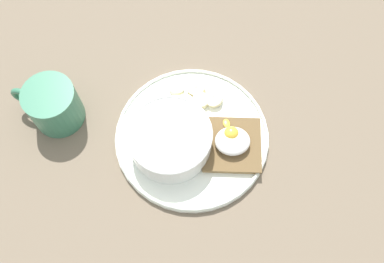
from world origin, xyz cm
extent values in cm
cube|color=#6E5E4C|center=(0.00, 0.00, 1.00)|extent=(120.00, 120.00, 2.00)
cylinder|color=white|center=(0.00, 0.00, 2.50)|extent=(27.21, 27.21, 1.00)
torus|color=white|center=(0.00, 0.00, 3.30)|extent=(27.01, 27.01, 0.60)
cylinder|color=white|center=(-3.74, -1.75, 5.78)|extent=(14.01, 14.01, 5.56)
torus|color=white|center=(-3.74, -1.75, 8.56)|extent=(14.21, 14.21, 0.60)
cylinder|color=beige|center=(-3.74, -1.75, 5.26)|extent=(12.61, 12.61, 4.12)
ellipsoid|color=beige|center=(-3.74, -1.75, 7.12)|extent=(11.98, 11.98, 1.20)
ellipsoid|color=olive|center=(-0.60, -3.99, 7.41)|extent=(1.57, 1.26, 0.58)
ellipsoid|color=#D0B291|center=(-3.10, 2.12, 7.42)|extent=(1.70, 1.61, 0.61)
ellipsoid|color=olive|center=(-3.03, 0.00, 7.45)|extent=(1.14, 1.63, 0.66)
cube|color=brown|center=(6.78, -2.30, 4.10)|extent=(10.88, 10.88, 0.30)
cube|color=olive|center=(6.78, -2.30, 3.60)|extent=(10.67, 10.67, 1.20)
ellipsoid|color=white|center=(6.78, -2.30, 5.47)|extent=(6.03, 5.28, 2.55)
sphere|color=yellow|center=(6.60, -1.23, 6.24)|extent=(2.54, 2.54, 2.54)
ellipsoid|color=yellow|center=(6.13, 1.52, 4.40)|extent=(1.47, 1.91, 0.36)
cylinder|color=beige|center=(1.20, 9.15, 3.64)|extent=(4.67, 4.62, 1.59)
cylinder|color=tan|center=(1.20, 9.15, 4.12)|extent=(0.83, 0.83, 0.24)
cylinder|color=beige|center=(1.83, 6.50, 3.71)|extent=(3.24, 3.26, 1.45)
cylinder|color=#B9B48C|center=(1.83, 6.50, 4.41)|extent=(0.58, 0.58, 0.13)
cylinder|color=#F3EFC7|center=(-2.40, 9.38, 3.55)|extent=(3.39, 3.46, 1.27)
cylinder|color=#BEBA9B|center=(-2.40, 9.38, 4.00)|extent=(0.61, 0.62, 0.18)
cylinder|color=beige|center=(-0.94, 6.49, 3.61)|extent=(4.21, 4.21, 1.36)
cylinder|color=#B7B189|center=(-0.94, 6.49, 4.14)|extent=(0.75, 0.75, 0.17)
cylinder|color=beige|center=(4.24, 6.82, 3.85)|extent=(4.82, 4.79, 2.01)
cylinder|color=#B9B18C|center=(4.24, 6.82, 4.52)|extent=(0.85, 0.85, 0.24)
cylinder|color=#387759|center=(-23.80, 5.56, 6.18)|extent=(9.02, 9.02, 8.37)
cylinder|color=#312614|center=(-23.80, 5.56, 9.36)|extent=(7.67, 7.67, 0.40)
torus|color=#387759|center=(-29.02, 7.32, 6.60)|extent=(4.76, 2.44, 4.68)
camera|label=1|loc=(-1.37, -29.11, 72.67)|focal=40.00mm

